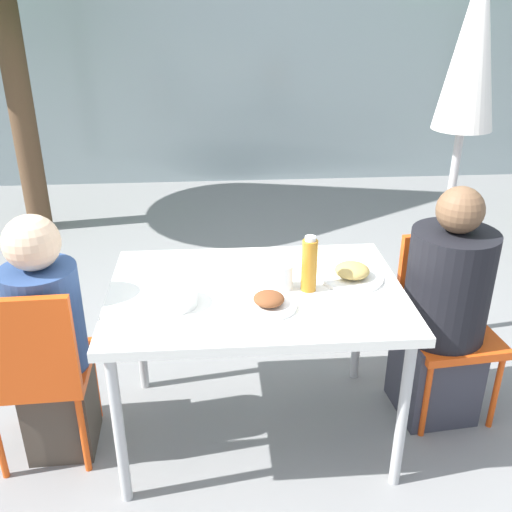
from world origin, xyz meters
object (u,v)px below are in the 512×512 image
object	(u,v)px
person_right	(443,315)
closed_umbrella	(469,75)
salad_bowl	(174,297)
bottle	(309,265)
person_left	(50,345)
drinking_cup	(283,276)
chair_left	(34,364)
chair_right	(444,312)

from	to	relation	value
person_right	closed_umbrella	xyz separation A→B (m)	(0.24, 0.64, 0.97)
salad_bowl	bottle	bearing A→B (deg)	8.30
person_left	person_right	world-z (taller)	person_right
drinking_cup	salad_bowl	distance (m)	0.45
chair_left	salad_bowl	distance (m)	0.64
person_left	chair_right	world-z (taller)	person_left
chair_right	bottle	distance (m)	0.80
chair_right	bottle	size ratio (longest dim) A/B	3.57
chair_right	salad_bowl	size ratio (longest dim) A/B	4.51
closed_umbrella	drinking_cup	size ratio (longest dim) A/B	19.40
closed_umbrella	bottle	bearing A→B (deg)	-139.74
salad_bowl	closed_umbrella	bearing A→B (deg)	30.06
chair_left	salad_bowl	world-z (taller)	chair_left
drinking_cup	salad_bowl	xyz separation A→B (m)	(-0.44, -0.10, -0.02)
person_left	bottle	world-z (taller)	person_left
closed_umbrella	salad_bowl	world-z (taller)	closed_umbrella
person_left	closed_umbrella	distance (m)	2.30
person_left	salad_bowl	world-z (taller)	person_left
person_left	chair_right	xyz separation A→B (m)	(1.76, 0.20, -0.04)
chair_right	person_right	world-z (taller)	person_right
chair_right	salad_bowl	xyz separation A→B (m)	(-1.23, -0.27, 0.28)
person_left	bottle	xyz separation A→B (m)	(1.07, 0.01, 0.33)
chair_right	closed_umbrella	distance (m)	1.16
chair_left	closed_umbrella	size ratio (longest dim) A/B	0.41
chair_left	closed_umbrella	bearing A→B (deg)	20.70
person_right	closed_umbrella	world-z (taller)	closed_umbrella
chair_left	closed_umbrella	distance (m)	2.39
person_left	salad_bowl	distance (m)	0.58
closed_umbrella	bottle	size ratio (longest dim) A/B	8.66
closed_umbrella	bottle	xyz separation A→B (m)	(-0.88, -0.75, -0.64)
drinking_cup	salad_bowl	size ratio (longest dim) A/B	0.56
chair_right	person_right	bearing A→B (deg)	58.16
person_left	closed_umbrella	size ratio (longest dim) A/B	0.53
closed_umbrella	drinking_cup	distance (m)	1.41
chair_left	drinking_cup	size ratio (longest dim) A/B	8.00
chair_left	chair_right	size ratio (longest dim) A/B	1.00
person_right	drinking_cup	size ratio (longest dim) A/B	10.67
person_left	salad_bowl	bearing A→B (deg)	-9.77
closed_umbrella	person_left	bearing A→B (deg)	-158.91
chair_right	person_right	distance (m)	0.10
closed_umbrella	drinking_cup	bearing A→B (deg)	-143.73
closed_umbrella	drinking_cup	xyz separation A→B (m)	(-0.98, -0.72, -0.70)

